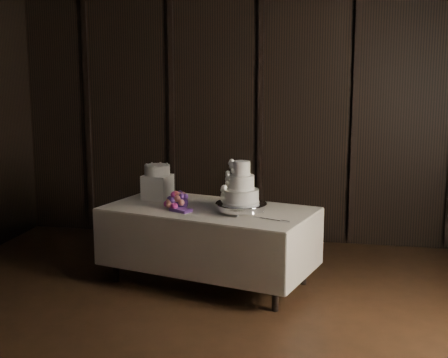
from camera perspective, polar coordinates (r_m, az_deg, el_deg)
room at (r=4.10m, az=-3.54°, el=1.59°), size 6.08×7.08×3.08m
display_table at (r=6.13m, az=-1.38°, el=-5.78°), size 2.19×1.51×0.76m
cake_stand at (r=5.85m, az=1.57°, el=-2.65°), size 0.56×0.56×0.09m
wedding_cake at (r=5.79m, az=1.27°, el=-0.72°), size 0.38×0.33×0.40m
bouquet at (r=6.02m, az=-4.14°, el=-2.04°), size 0.47×0.52×0.20m
box_pedestal at (r=6.45m, az=-6.10°, el=-0.72°), size 0.30×0.30×0.25m
small_cake at (r=6.42m, az=-6.13°, el=0.83°), size 0.31×0.31×0.10m
cake_knife at (r=5.60m, az=3.95°, el=-3.66°), size 0.35×0.17×0.01m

